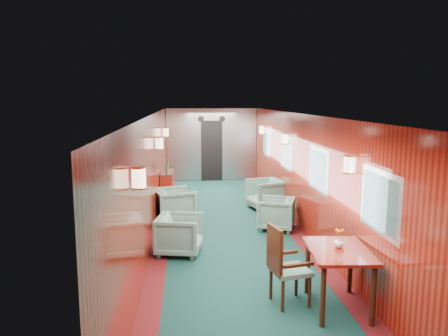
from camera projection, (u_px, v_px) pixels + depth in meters
name	position (u px, v px, depth m)	size (l,w,h in m)	color
room	(229.00, 153.00, 8.60)	(12.00, 12.10, 2.40)	#0E342D
bulkhead	(212.00, 145.00, 14.49)	(2.98, 0.17, 2.39)	#9FA2A6
windows_right	(300.00, 160.00, 9.00)	(0.02, 8.60, 0.80)	#B7BABE
wall_sconces	(227.00, 143.00, 9.13)	(2.97, 7.97, 0.25)	#FFECC6
dining_table	(339.00, 259.00, 5.58)	(0.83, 1.12, 0.80)	maroon
side_chair	(283.00, 262.00, 5.70)	(0.57, 0.59, 1.08)	#214E45
credenza	(167.00, 189.00, 10.99)	(0.31, 1.00, 1.17)	maroon
flower_vase	(339.00, 242.00, 5.61)	(0.13, 0.13, 0.14)	silver
armchair_left_near	(180.00, 235.00, 7.64)	(0.74, 0.76, 0.69)	#214E45
armchair_left_far	(174.00, 205.00, 9.59)	(0.82, 0.84, 0.76)	#214E45
armchair_right_near	(276.00, 213.00, 9.09)	(0.71, 0.73, 0.67)	#214E45
armchair_right_far	(266.00, 194.00, 10.76)	(0.79, 0.82, 0.74)	#214E45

